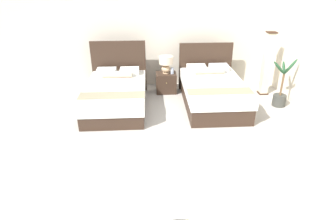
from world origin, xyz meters
name	(u,v)px	position (x,y,z in m)	size (l,w,h in m)	color
ground_plane	(172,157)	(0.00, 0.00, -0.01)	(9.44, 10.34, 0.02)	#B5AEA4
wall_back	(161,29)	(0.00, 3.37, 1.42)	(9.44, 0.12, 2.84)	beige
bed_near_window	(116,94)	(-1.05, 1.99, 0.30)	(1.28, 2.06, 1.23)	#35251B
bed_near_corner	(212,91)	(1.05, 1.98, 0.31)	(1.29, 2.11, 1.15)	#35251B
nightstand	(166,83)	(0.08, 2.76, 0.24)	(0.48, 0.44, 0.47)	#35251B
table_lamp	(166,63)	(0.08, 2.78, 0.73)	(0.33, 0.33, 0.41)	tan
vase	(172,71)	(0.22, 2.72, 0.55)	(0.08, 0.08, 0.15)	#AAB5C9
floor_lamp_corner	(267,64)	(2.41, 2.49, 0.74)	(0.21, 0.21, 1.47)	#3B2316
potted_palm	(280,94)	(2.50, 1.78, 0.28)	(0.57, 0.43, 1.06)	#3C3C37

